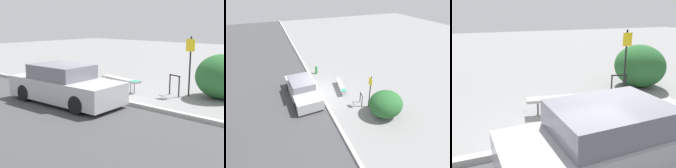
{
  "view_description": "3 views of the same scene",
  "coord_description": "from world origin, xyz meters",
  "views": [
    {
      "loc": [
        8.18,
        -8.21,
        2.86
      ],
      "look_at": [
        0.6,
        0.26,
        0.56
      ],
      "focal_mm": 50.0,
      "sensor_mm": 36.0,
      "label": 1
    },
    {
      "loc": [
        10.47,
        -2.81,
        7.31
      ],
      "look_at": [
        0.7,
        1.1,
        1.11
      ],
      "focal_mm": 28.0,
      "sensor_mm": 36.0,
      "label": 2
    },
    {
      "loc": [
        -2.69,
        -4.77,
        2.98
      ],
      "look_at": [
        -0.38,
        1.1,
        1.08
      ],
      "focal_mm": 40.0,
      "sensor_mm": 36.0,
      "label": 3
    }
  ],
  "objects": [
    {
      "name": "bike_rack",
      "position": [
        2.09,
        2.23,
        0.5
      ],
      "size": [
        0.54,
        0.19,
        0.83
      ],
      "rotation": [
        0.0,
        0.0,
        -0.26
      ],
      "color": "black",
      "rests_on": "ground_plane"
    },
    {
      "name": "curb",
      "position": [
        0.0,
        0.0,
        0.07
      ],
      "size": [
        60.0,
        0.2,
        0.13
      ],
      "color": "#A8A8A3",
      "rests_on": "ground_plane"
    },
    {
      "name": "parked_car_near",
      "position": [
        -0.3,
        -1.26,
        0.63
      ],
      "size": [
        4.4,
        1.92,
        1.36
      ],
      "rotation": [
        0.0,
        0.0,
        0.05
      ],
      "color": "black",
      "rests_on": "ground_plane"
    },
    {
      "name": "sign_post",
      "position": [
        2.54,
        2.55,
        1.38
      ],
      "size": [
        0.36,
        0.08,
        2.3
      ],
      "color": "black",
      "rests_on": "ground_plane"
    },
    {
      "name": "ground_plane",
      "position": [
        0.0,
        0.0,
        0.0
      ],
      "size": [
        60.0,
        60.0,
        0.0
      ],
      "primitive_type": "plane",
      "color": "gray"
    },
    {
      "name": "bench",
      "position": [
        -0.17,
        1.68,
        0.45
      ],
      "size": [
        2.18,
        0.71,
        0.51
      ],
      "rotation": [
        0.0,
        0.0,
        -0.16
      ],
      "color": "#515156",
      "rests_on": "ground_plane"
    },
    {
      "name": "shrub_hedge",
      "position": [
        3.59,
        3.09,
        0.83
      ],
      "size": [
        1.9,
        2.1,
        1.66
      ],
      "color": "#28602D",
      "rests_on": "ground_plane"
    }
  ]
}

